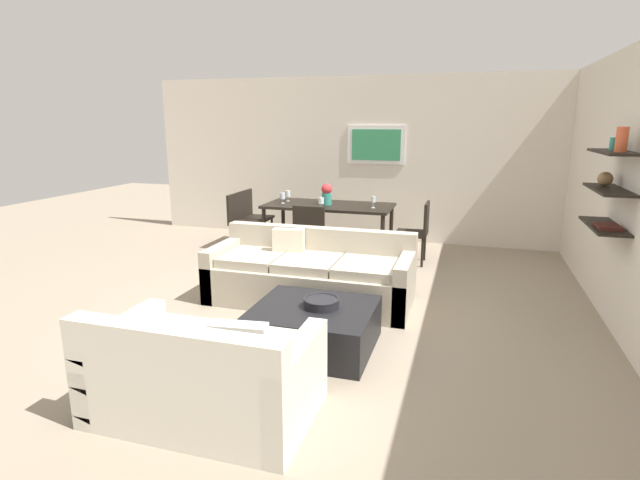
{
  "coord_description": "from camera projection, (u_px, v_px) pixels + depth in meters",
  "views": [
    {
      "loc": [
        1.6,
        -4.68,
        1.98
      ],
      "look_at": [
        0.12,
        0.2,
        0.75
      ],
      "focal_mm": 27.75,
      "sensor_mm": 36.0,
      "label": 1
    }
  ],
  "objects": [
    {
      "name": "wine_glass_foot",
      "position": [
        321.0,
        201.0,
        7.08
      ],
      "size": [
        0.08,
        0.08,
        0.16
      ],
      "color": "silver",
      "rests_on": "dining_table"
    },
    {
      "name": "dining_chair_left_near",
      "position": [
        241.0,
        218.0,
        7.73
      ],
      "size": [
        0.44,
        0.44,
        0.88
      ],
      "color": "black",
      "rests_on": "ground"
    },
    {
      "name": "right_wall_shelf_unit",
      "position": [
        627.0,
        190.0,
        4.65
      ],
      "size": [
        0.34,
        8.2,
        2.7
      ],
      "color": "silver",
      "rests_on": "ground"
    },
    {
      "name": "dining_table",
      "position": [
        329.0,
        209.0,
        7.49
      ],
      "size": [
        1.92,
        0.92,
        0.75
      ],
      "color": "black",
      "rests_on": "ground"
    },
    {
      "name": "decorative_bowl",
      "position": [
        321.0,
        302.0,
        4.35
      ],
      "size": [
        0.32,
        0.32,
        0.08
      ],
      "color": "black",
      "rests_on": "coffee_table"
    },
    {
      "name": "wine_glass_right_near",
      "position": [
        373.0,
        200.0,
        7.14
      ],
      "size": [
        0.06,
        0.06,
        0.17
      ],
      "color": "silver",
      "rests_on": "dining_table"
    },
    {
      "name": "back_wall_unit",
      "position": [
        389.0,
        160.0,
        8.15
      ],
      "size": [
        8.4,
        0.09,
        2.7
      ],
      "color": "silver",
      "rests_on": "ground"
    },
    {
      "name": "centerpiece_vase",
      "position": [
        327.0,
        194.0,
        7.42
      ],
      "size": [
        0.16,
        0.16,
        0.32
      ],
      "color": "teal",
      "rests_on": "dining_table"
    },
    {
      "name": "ground_plane",
      "position": [
        304.0,
        312.0,
        5.27
      ],
      "size": [
        18.0,
        18.0,
        0.0
      ],
      "primitive_type": "plane",
      "color": "gray"
    },
    {
      "name": "dining_chair_left_far",
      "position": [
        252.0,
        213.0,
        8.11
      ],
      "size": [
        0.44,
        0.44,
        0.88
      ],
      "color": "black",
      "rests_on": "ground"
    },
    {
      "name": "sofa_beige",
      "position": [
        310.0,
        276.0,
        5.52
      ],
      "size": [
        2.24,
        0.9,
        0.78
      ],
      "color": "#B2A893",
      "rests_on": "ground"
    },
    {
      "name": "loveseat_white",
      "position": [
        204.0,
        376.0,
        3.36
      ],
      "size": [
        1.48,
        0.9,
        0.78
      ],
      "color": "silver",
      "rests_on": "ground"
    },
    {
      "name": "wine_glass_left_near",
      "position": [
        283.0,
        196.0,
        7.54
      ],
      "size": [
        0.07,
        0.07,
        0.16
      ],
      "color": "silver",
      "rests_on": "dining_table"
    },
    {
      "name": "dining_chair_foot",
      "position": [
        311.0,
        232.0,
        6.73
      ],
      "size": [
        0.44,
        0.44,
        0.88
      ],
      "color": "black",
      "rests_on": "ground"
    },
    {
      "name": "dining_chair_right_near",
      "position": [
        418.0,
        229.0,
        6.95
      ],
      "size": [
        0.44,
        0.44,
        0.88
      ],
      "color": "black",
      "rests_on": "ground"
    },
    {
      "name": "coffee_table",
      "position": [
        314.0,
        327.0,
        4.41
      ],
      "size": [
        1.05,
        0.96,
        0.38
      ],
      "color": "black",
      "rests_on": "ground"
    },
    {
      "name": "wine_glass_left_far",
      "position": [
        288.0,
        194.0,
        7.75
      ],
      "size": [
        0.08,
        0.08,
        0.17
      ],
      "color": "silver",
      "rests_on": "dining_table"
    }
  ]
}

